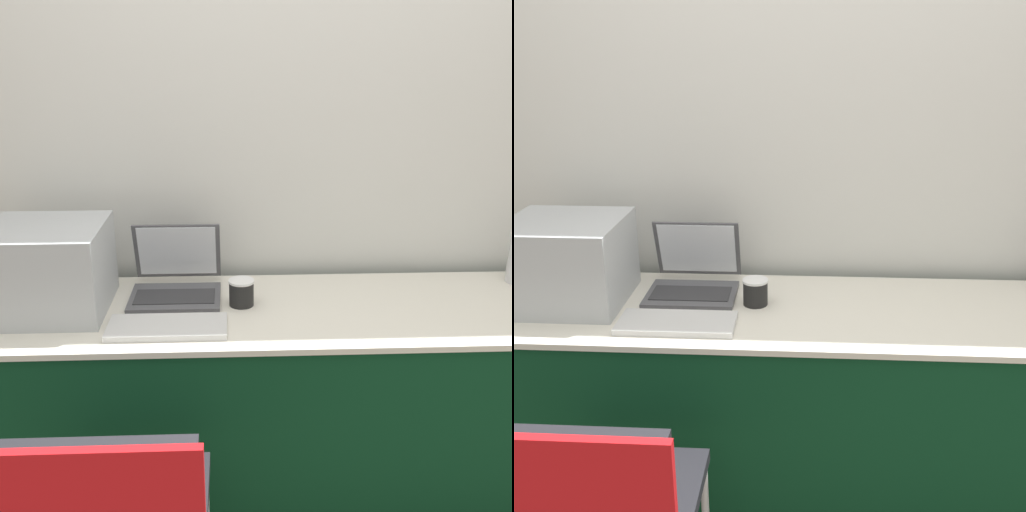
{
  "view_description": "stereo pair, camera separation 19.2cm",
  "coord_description": "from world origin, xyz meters",
  "views": [
    {
      "loc": [
        -0.2,
        -1.59,
        1.62
      ],
      "look_at": [
        -0.12,
        0.33,
        0.94
      ],
      "focal_mm": 42.0,
      "sensor_mm": 36.0,
      "label": 1
    },
    {
      "loc": [
        -0.01,
        -1.59,
        1.62
      ],
      "look_at": [
        -0.12,
        0.33,
        0.94
      ],
      "focal_mm": 42.0,
      "sensor_mm": 36.0,
      "label": 2
    }
  ],
  "objects": [
    {
      "name": "laptop_left",
      "position": [
        -0.41,
        0.43,
        0.81
      ],
      "size": [
        0.32,
        0.32,
        0.24
      ],
      "color": "#4C4C51",
      "rests_on": "table"
    },
    {
      "name": "table",
      "position": [
        0.0,
        0.3,
        0.38
      ],
      "size": [
        2.17,
        0.62,
        0.76
      ],
      "color": "#0C381E",
      "rests_on": "ground_plane"
    },
    {
      "name": "wall_back",
      "position": [
        0.0,
        0.69,
        1.3
      ],
      "size": [
        8.0,
        0.05,
        2.6
      ],
      "color": "silver",
      "rests_on": "ground_plane"
    },
    {
      "name": "external_keyboard",
      "position": [
        -0.41,
        0.14,
        0.77
      ],
      "size": [
        0.38,
        0.17,
        0.02
      ],
      "color": "silver",
      "rests_on": "table"
    },
    {
      "name": "coffee_cup",
      "position": [
        -0.17,
        0.33,
        0.8
      ],
      "size": [
        0.09,
        0.09,
        0.09
      ],
      "color": "black",
      "rests_on": "table"
    },
    {
      "name": "printer",
      "position": [
        -0.83,
        0.32,
        0.92
      ],
      "size": [
        0.4,
        0.38,
        0.3
      ],
      "color": "#B2B7BC",
      "rests_on": "table"
    }
  ]
}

